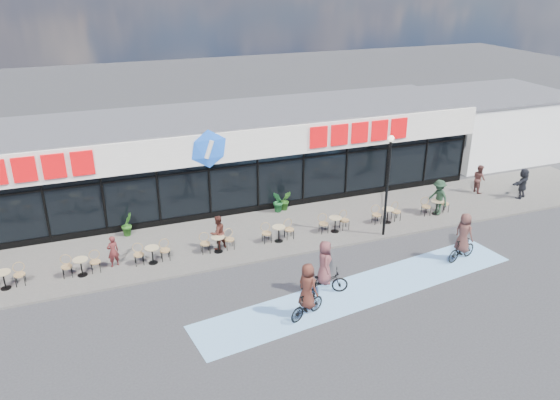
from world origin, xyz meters
The scene contains 25 objects.
ground centered at (0.00, 0.00, 0.00)m, with size 120.00×120.00×0.00m, color #28282B.
sidewalk centered at (0.00, 4.50, 0.05)m, with size 44.00×5.00×0.10m, color #53504A.
bike_lane centered at (4.00, -1.50, 0.01)m, with size 14.00×2.20×0.01m, color #6D9FCE.
building centered at (0.00, 9.93, 2.34)m, with size 30.60×6.57×4.75m.
neighbour_building centered at (20.50, 11.00, 2.06)m, with size 9.20×7.20×4.11m.
lamp_post centered at (7.14, 2.30, 2.99)m, with size 0.28×0.28×4.82m.
bistro_set_1 centered at (-9.13, 3.48, 0.56)m, with size 1.54×0.62×0.90m.
bistro_set_2 centered at (-6.27, 3.48, 0.56)m, with size 1.54×0.62×0.90m.
bistro_set_3 centered at (-3.42, 3.48, 0.56)m, with size 1.54×0.62×0.90m.
bistro_set_4 centered at (-0.57, 3.48, 0.56)m, with size 1.54×0.62×0.90m.
bistro_set_5 centered at (2.28, 3.48, 0.56)m, with size 1.54×0.62×0.90m.
bistro_set_6 centered at (5.14, 3.48, 0.56)m, with size 1.54×0.62×0.90m.
bistro_set_7 centered at (7.99, 3.48, 0.56)m, with size 1.54×0.62×0.90m.
bistro_set_8 centered at (10.84, 3.48, 0.56)m, with size 1.54×0.62×0.90m.
potted_plant_left centered at (-4.11, 6.50, 0.64)m, with size 0.59×0.48×1.07m, color #245518.
potted_plant_mid centered at (3.40, 6.46, 0.66)m, with size 0.62×0.50×1.12m, color #164D22.
potted_plant_right centered at (3.86, 6.60, 0.62)m, with size 0.57×0.46×1.04m, color #214F16.
patron_left centered at (-4.97, 3.71, 0.80)m, with size 0.51×0.33×1.39m, color #4F1C1C.
patron_right centered at (-0.48, 3.70, 0.89)m, with size 0.77×0.60×1.57m, color #472019.
pedestrian_a centered at (10.92, 3.43, 1.01)m, with size 1.17×0.67×1.82m, color black.
pedestrian_b centered at (14.80, 5.09, 0.89)m, with size 0.77×0.60×1.59m, color #54302B.
pedestrian_c centered at (16.45, 3.59, 0.94)m, with size 1.56×0.50×1.68m, color black.
cyclist_a centered at (2.50, -1.06, 0.83)m, with size 1.97×1.23×2.20m.
cyclist_b centered at (9.11, -0.84, 0.92)m, with size 1.72×0.96×2.19m.
cyclist_c centered at (1.23, -2.35, 0.91)m, with size 1.68×1.08×2.16m.
Camera 1 is at (-5.51, -17.50, 11.64)m, focal length 35.00 mm.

